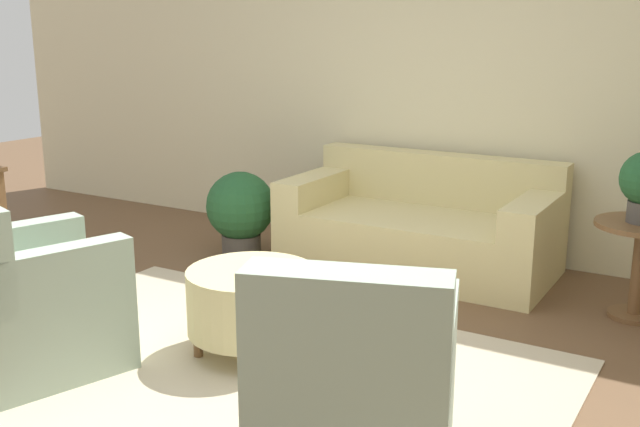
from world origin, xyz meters
name	(u,v)px	position (x,y,z in m)	size (l,w,h in m)	color
ground_plane	(241,373)	(0.00, 0.00, 0.00)	(16.00, 16.00, 0.00)	brown
wall_back	(443,72)	(0.00, 2.67, 1.40)	(9.22, 0.12, 2.80)	beige
rug	(241,372)	(0.00, 0.00, 0.01)	(3.20, 2.17, 0.01)	beige
couch	(420,228)	(0.09, 2.11, 0.30)	(1.94, 0.97, 0.81)	beige
armchair_left	(25,304)	(-0.95, -0.54, 0.37)	(0.93, 0.97, 0.93)	#9EB29E
armchair_right	(356,395)	(0.95, -0.54, 0.37)	(0.93, 0.97, 0.93)	#9EB29E
ottoman_table	(252,301)	(-0.10, 0.24, 0.30)	(0.70, 0.70, 0.46)	beige
side_table	(640,252)	(1.63, 1.85, 0.42)	(0.56, 0.56, 0.60)	brown
potted_plant_floor	(241,210)	(-1.22, 1.66, 0.37)	(0.53, 0.53, 0.66)	#4C4742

